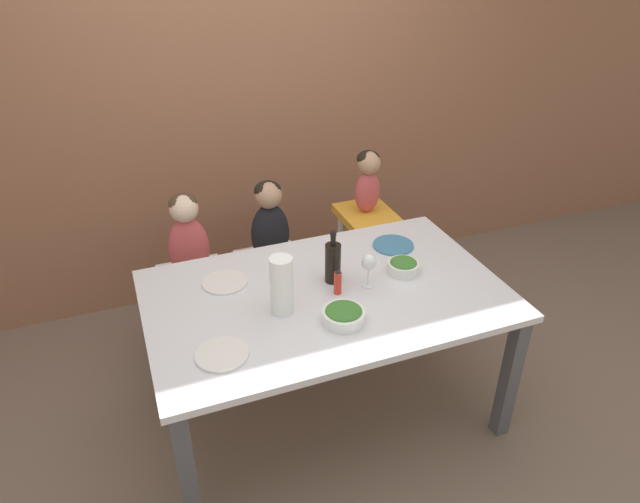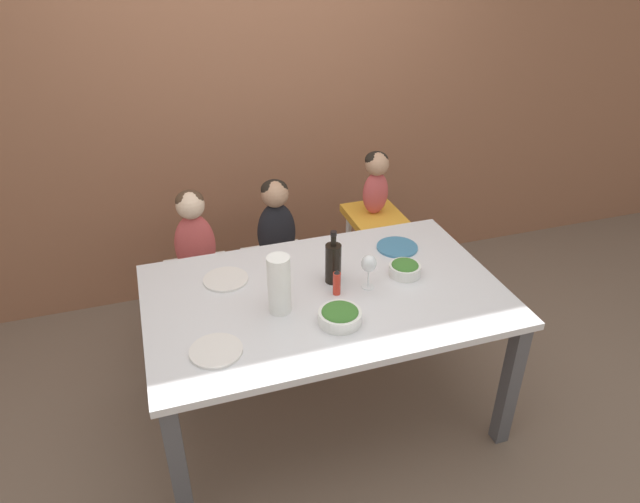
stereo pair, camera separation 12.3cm
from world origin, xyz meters
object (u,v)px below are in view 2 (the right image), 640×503
at_px(chair_far_left, 200,284).
at_px(dinner_plate_back_left, 226,279).
at_px(person_child_center, 276,219).
at_px(salad_bowl_large, 340,315).
at_px(person_baby_right, 376,177).
at_px(salad_bowl_small, 405,268).
at_px(person_child_left, 193,231).
at_px(paper_towel_roll, 279,284).
at_px(chair_far_center, 278,271).
at_px(chair_right_highchair, 373,234).
at_px(dinner_plate_back_right, 397,247).
at_px(dinner_plate_front_left, 216,351).
at_px(wine_glass_near, 369,264).
at_px(wine_bottle, 333,262).

bearing_deg(chair_far_left, dinner_plate_back_left, -81.30).
distance_m(person_child_center, salad_bowl_large, 1.05).
height_order(person_baby_right, salad_bowl_small, person_baby_right).
height_order(person_child_left, salad_bowl_large, person_child_left).
xyz_separation_m(person_child_center, dinner_plate_back_left, (-0.39, -0.56, 0.01)).
bearing_deg(person_child_center, paper_towel_roll, -102.91).
bearing_deg(paper_towel_roll, dinner_plate_back_left, 121.26).
xyz_separation_m(chair_far_center, chair_right_highchair, (0.63, 0.00, 0.15)).
bearing_deg(dinner_plate_back_left, salad_bowl_large, -49.22).
bearing_deg(chair_right_highchair, dinner_plate_back_right, -100.11).
bearing_deg(paper_towel_roll, dinner_plate_front_left, -148.38).
distance_m(salad_bowl_large, salad_bowl_small, 0.51).
xyz_separation_m(chair_far_left, dinner_plate_front_left, (-0.04, -1.08, 0.37)).
bearing_deg(paper_towel_roll, chair_far_left, 107.56).
distance_m(wine_glass_near, salad_bowl_large, 0.32).
distance_m(salad_bowl_large, dinner_plate_back_right, 0.72).
bearing_deg(person_child_center, chair_far_center, -90.00).
xyz_separation_m(chair_far_center, salad_bowl_large, (0.02, -1.05, 0.40)).
height_order(chair_far_center, person_child_center, person_child_center).
bearing_deg(dinner_plate_back_right, chair_far_center, 134.89).
distance_m(dinner_plate_back_left, dinner_plate_back_right, 0.93).
bearing_deg(wine_bottle, dinner_plate_back_left, 161.39).
distance_m(chair_far_left, wine_glass_near, 1.20).
height_order(paper_towel_roll, dinner_plate_front_left, paper_towel_roll).
relative_size(chair_far_left, wine_bottle, 1.72).
relative_size(wine_glass_near, salad_bowl_large, 0.92).
height_order(chair_far_left, person_child_center, person_child_center).
xyz_separation_m(chair_far_left, dinner_plate_back_left, (0.09, -0.56, 0.37)).
distance_m(chair_far_left, paper_towel_roll, 1.05).
distance_m(person_child_center, wine_bottle, 0.75).
bearing_deg(salad_bowl_small, dinner_plate_back_left, 165.39).
xyz_separation_m(person_baby_right, dinner_plate_back_left, (-1.02, -0.56, -0.17)).
distance_m(paper_towel_roll, dinner_plate_back_right, 0.82).
bearing_deg(dinner_plate_front_left, person_child_left, 87.71).
bearing_deg(salad_bowl_large, chair_right_highchair, 59.98).
height_order(person_baby_right, dinner_plate_back_left, person_baby_right).
relative_size(salad_bowl_small, dinner_plate_back_left, 0.71).
bearing_deg(dinner_plate_back_right, person_child_center, 134.83).
bearing_deg(person_child_left, salad_bowl_large, -64.34).
distance_m(chair_far_center, dinner_plate_back_left, 0.78).
height_order(wine_glass_near, dinner_plate_front_left, wine_glass_near).
distance_m(chair_far_left, dinner_plate_back_left, 0.68).
xyz_separation_m(person_child_center, wine_bottle, (0.10, -0.73, 0.11)).
height_order(wine_glass_near, salad_bowl_large, wine_glass_near).
bearing_deg(dinner_plate_back_right, salad_bowl_small, -106.90).
distance_m(chair_right_highchair, person_child_center, 0.66).
relative_size(paper_towel_roll, salad_bowl_large, 1.45).
distance_m(chair_far_center, person_baby_right, 0.83).
bearing_deg(salad_bowl_large, person_baby_right, 60.02).
height_order(chair_right_highchair, dinner_plate_back_left, dinner_plate_back_left).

